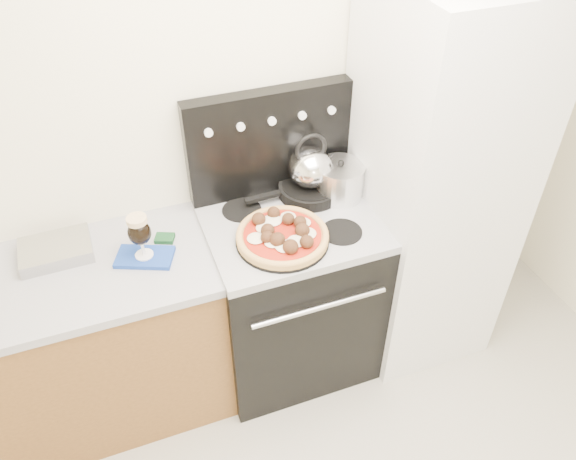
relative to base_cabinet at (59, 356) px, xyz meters
name	(u,v)px	position (x,y,z in m)	size (l,w,h in m)	color
room_shell	(372,318)	(1.02, -0.91, 0.82)	(3.52, 3.01, 2.52)	#B4AFA3
base_cabinet	(59,356)	(0.00, 0.00, 0.00)	(1.45, 0.60, 0.86)	brown
countertop	(29,286)	(0.00, 0.00, 0.45)	(1.48, 0.63, 0.04)	#AAAAB2
stove_body	(290,296)	(1.10, -0.02, 0.01)	(0.76, 0.65, 0.88)	black
cooktop	(290,225)	(1.10, -0.02, 0.47)	(0.76, 0.65, 0.04)	#ADADB2
backguard	(269,142)	(1.10, 0.25, 0.74)	(0.76, 0.08, 0.50)	black
fridge	(431,186)	(1.80, -0.05, 0.52)	(0.64, 0.68, 1.90)	silver
foil_sheet	(56,250)	(0.12, 0.13, 0.50)	(0.29, 0.21, 0.06)	silver
oven_mitt	(145,257)	(0.46, -0.02, 0.48)	(0.23, 0.13, 0.02)	#1A3EA5
beer_glass	(140,237)	(0.46, -0.02, 0.59)	(0.09, 0.09, 0.20)	black
pizza_pan	(282,240)	(1.02, -0.14, 0.50)	(0.40, 0.40, 0.01)	black
pizza	(282,234)	(1.02, -0.14, 0.53)	(0.39, 0.39, 0.06)	gold
skillet	(310,189)	(1.26, 0.13, 0.52)	(0.29, 0.29, 0.05)	black
tea_kettle	(311,164)	(1.26, 0.13, 0.66)	(0.21, 0.21, 0.23)	silver
stock_pot	(340,182)	(1.38, 0.07, 0.57)	(0.22, 0.22, 0.16)	silver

